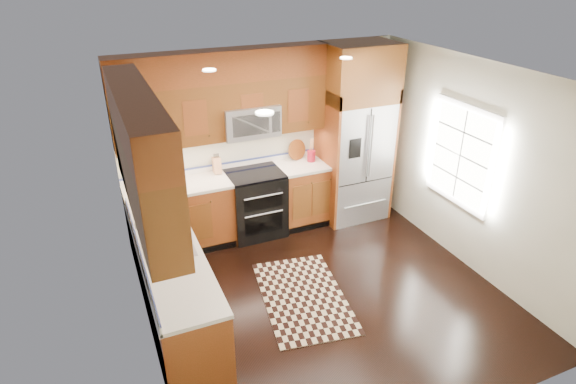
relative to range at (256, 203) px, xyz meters
name	(u,v)px	position (x,y,z in m)	size (l,w,h in m)	color
ground	(324,294)	(0.25, -1.67, -0.47)	(4.00, 4.00, 0.00)	black
wall_back	(263,139)	(0.25, 0.33, 0.83)	(4.00, 0.02, 2.60)	silver
wall_left	(137,236)	(-1.75, -1.67, 0.83)	(0.02, 4.00, 2.60)	silver
wall_right	(473,168)	(2.25, -1.67, 0.83)	(0.02, 4.00, 2.60)	silver
window	(461,155)	(2.23, -1.47, 0.93)	(0.04, 1.10, 1.30)	white
base_cabinets	(201,247)	(-0.98, -0.77, -0.02)	(2.85, 3.00, 0.90)	brown
countertop	(207,206)	(-0.84, -0.65, 0.45)	(2.86, 3.01, 0.04)	white
upper_cabinets	(193,117)	(-0.90, -0.58, 1.56)	(2.85, 3.00, 1.15)	brown
range	(256,203)	(0.00, 0.00, 0.00)	(0.76, 0.67, 0.95)	black
microwave	(250,120)	(0.00, 0.13, 1.19)	(0.76, 0.40, 0.42)	#B2B2B7
refrigerator	(355,134)	(1.55, -0.04, 0.83)	(0.98, 0.75, 2.60)	#B2B2B7
sink_faucet	(165,245)	(-1.48, -1.44, 0.52)	(0.54, 0.44, 0.37)	#B2B2B7
rug	(303,296)	(0.00, -1.62, -0.46)	(0.94, 1.57, 0.01)	black
knife_block	(217,165)	(-0.47, 0.22, 0.59)	(0.11, 0.15, 0.28)	tan
utensil_crock	(311,154)	(0.90, 0.08, 0.59)	(0.14, 0.14, 0.34)	maroon
cutting_board	(297,159)	(0.74, 0.23, 0.48)	(0.30, 0.30, 0.02)	brown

